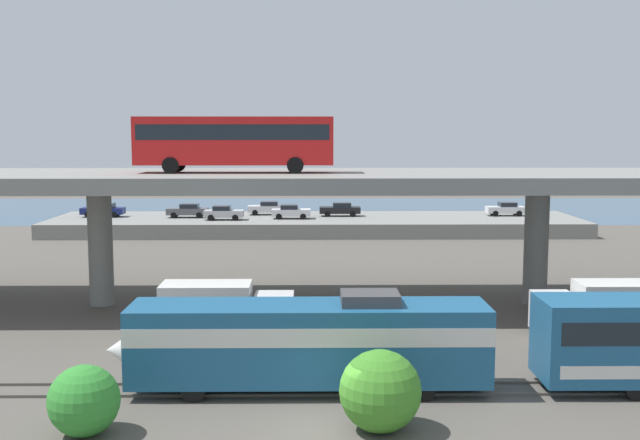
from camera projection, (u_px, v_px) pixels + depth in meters
name	position (u px, v px, depth m)	size (l,w,h in m)	color
ground_plane	(325.00, 427.00, 27.75)	(260.00, 260.00, 0.00)	#565149
rail_strip_near	(323.00, 395.00, 30.98)	(110.00, 0.12, 0.12)	#59544C
rail_strip_far	(323.00, 383.00, 32.45)	(110.00, 0.12, 0.12)	#59544C
train_locomotive	(291.00, 339.00, 31.45)	(15.85, 3.04, 4.18)	#1E5984
highway_overpass	(319.00, 184.00, 46.73)	(96.00, 12.10, 8.28)	gray
transit_bus_on_overpass	(234.00, 139.00, 46.16)	(12.00, 2.68, 3.40)	red
service_truck_west	(223.00, 310.00, 39.02)	(6.80, 2.46, 3.04)	silver
service_truck_east	(604.00, 309.00, 39.25)	(6.80, 2.46, 3.04)	silver
pier_parking_lot	(316.00, 224.00, 82.29)	(56.84, 12.97, 1.53)	gray
parked_car_0	(223.00, 213.00, 79.82)	(4.12, 1.93, 1.50)	#B7B7BC
parked_car_1	(506.00, 209.00, 83.80)	(4.18, 1.87, 1.50)	silver
parked_car_2	(268.00, 208.00, 84.78)	(4.33, 1.91, 1.50)	silver
parked_car_3	(103.00, 210.00, 82.65)	(4.61, 1.87, 1.50)	navy
parked_car_4	(188.00, 210.00, 82.04)	(4.41, 1.82, 1.50)	#515459
parked_car_5	(340.00, 209.00, 83.39)	(4.48, 1.83, 1.50)	black
parked_car_6	(291.00, 211.00, 80.96)	(4.14, 1.99, 1.50)	silver
harbor_water	(315.00, 210.00, 105.22)	(140.00, 36.00, 0.01)	#385B7A
shrub_left	(84.00, 401.00, 26.87)	(2.55, 2.55, 2.55)	#318B30
shrub_right	(380.00, 391.00, 27.25)	(2.98, 2.98, 2.98)	#408A28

